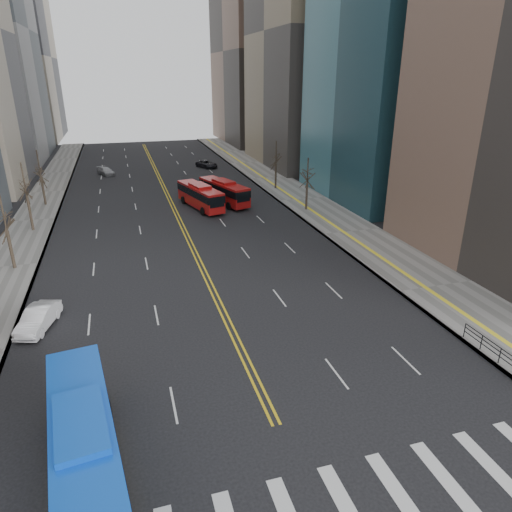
# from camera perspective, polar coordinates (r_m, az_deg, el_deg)

# --- Properties ---
(ground) EXTENTS (220.00, 220.00, 0.00)m
(ground) POSITION_cam_1_polar(r_m,az_deg,el_deg) (20.91, 7.72, -29.14)
(ground) COLOR black
(sidewalk_right) EXTENTS (7.00, 130.00, 0.15)m
(sidewalk_right) POSITION_cam_1_polar(r_m,az_deg,el_deg) (63.53, 5.80, 7.08)
(sidewalk_right) COLOR slate
(sidewalk_right) RESTS_ON ground
(sidewalk_left) EXTENTS (5.00, 130.00, 0.15)m
(sidewalk_left) POSITION_cam_1_polar(r_m,az_deg,el_deg) (59.91, -26.01, 4.03)
(sidewalk_left) COLOR slate
(sidewalk_left) RESTS_ON ground
(crosswalk) EXTENTS (26.70, 4.00, 0.01)m
(crosswalk) POSITION_cam_1_polar(r_m,az_deg,el_deg) (20.90, 7.72, -29.13)
(crosswalk) COLOR silver
(crosswalk) RESTS_ON ground
(centerline) EXTENTS (0.55, 100.00, 0.01)m
(centerline) POSITION_cam_1_polar(r_m,az_deg,el_deg) (68.96, -11.19, 7.90)
(centerline) COLOR gold
(centerline) RESTS_ON ground
(office_towers) EXTENTS (83.00, 134.00, 58.00)m
(office_towers) POSITION_cam_1_polar(r_m,az_deg,el_deg) (80.87, -13.62, 26.84)
(office_towers) COLOR gray
(office_towers) RESTS_ON ground
(pedestrian_railing) EXTENTS (0.06, 6.06, 1.02)m
(pedestrian_railing) POSITION_cam_1_polar(r_m,az_deg,el_deg) (31.08, 28.22, -10.66)
(pedestrian_railing) COLOR black
(pedestrian_railing) RESTS_ON sidewalk_right
(street_trees) EXTENTS (35.20, 47.20, 7.60)m
(street_trees) POSITION_cam_1_polar(r_m,az_deg,el_deg) (47.68, -17.58, 7.14)
(street_trees) COLOR #2D221B
(street_trees) RESTS_ON ground
(blue_bus) EXTENTS (3.94, 12.00, 3.44)m
(blue_bus) POSITION_cam_1_polar(r_m,az_deg,el_deg) (21.50, -20.58, -21.86)
(blue_bus) COLOR blue
(blue_bus) RESTS_ON ground
(red_bus_near) EXTENTS (4.59, 9.97, 3.12)m
(red_bus_near) POSITION_cam_1_polar(r_m,az_deg,el_deg) (59.18, -6.99, 7.60)
(red_bus_near) COLOR #AF1312
(red_bus_near) RESTS_ON ground
(red_bus_far) EXTENTS (5.07, 9.94, 3.12)m
(red_bus_far) POSITION_cam_1_polar(r_m,az_deg,el_deg) (61.20, -4.04, 8.18)
(red_bus_far) COLOR #AF1312
(red_bus_far) RESTS_ON ground
(car_white) EXTENTS (2.75, 4.73, 1.47)m
(car_white) POSITION_cam_1_polar(r_m,az_deg,el_deg) (34.51, -25.58, -7.06)
(car_white) COLOR silver
(car_white) RESTS_ON ground
(car_dark_mid) EXTENTS (3.04, 4.25, 1.34)m
(car_dark_mid) POSITION_cam_1_polar(r_m,az_deg,el_deg) (62.87, -5.48, 7.50)
(car_dark_mid) COLOR black
(car_dark_mid) RESTS_ON ground
(car_silver) EXTENTS (3.33, 4.68, 1.26)m
(car_silver) POSITION_cam_1_polar(r_m,az_deg,el_deg) (83.19, -18.26, 10.03)
(car_silver) COLOR gray
(car_silver) RESTS_ON ground
(car_dark_far) EXTENTS (3.96, 5.25, 1.33)m
(car_dark_far) POSITION_cam_1_polar(r_m,az_deg,el_deg) (85.99, -6.18, 11.36)
(car_dark_far) COLOR black
(car_dark_far) RESTS_ON ground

